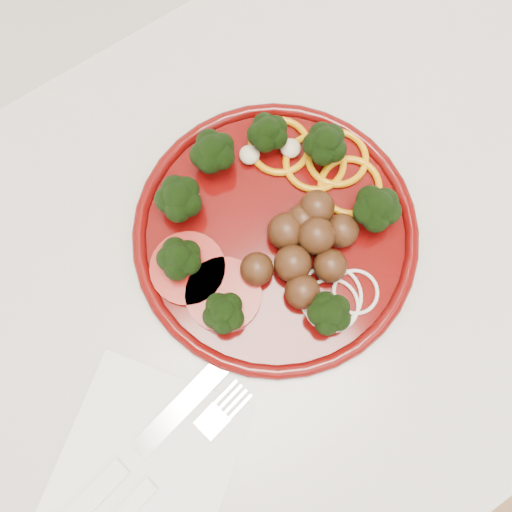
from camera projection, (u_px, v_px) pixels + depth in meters
counter at (272, 317)px, 1.00m from camera, size 2.40×0.60×0.90m
plate at (276, 229)px, 0.55m from camera, size 0.28×0.28×0.06m
napkin at (149, 458)px, 0.52m from camera, size 0.21×0.21×0.00m
knife at (119, 471)px, 0.51m from camera, size 0.22×0.06×0.01m
fork at (138, 499)px, 0.50m from camera, size 0.20×0.06×0.01m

